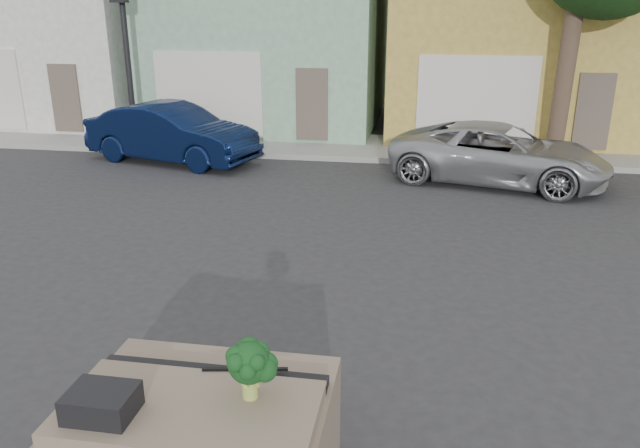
% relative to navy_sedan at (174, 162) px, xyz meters
% --- Properties ---
extents(ground_plane, '(120.00, 120.00, 0.00)m').
position_rel_navy_sedan_xyz_m(ground_plane, '(4.84, -8.31, 0.00)').
color(ground_plane, '#303033').
rests_on(ground_plane, ground).
extents(sidewalk, '(40.00, 3.00, 0.15)m').
position_rel_navy_sedan_xyz_m(sidewalk, '(4.84, 2.19, 0.07)').
color(sidewalk, gray).
rests_on(sidewalk, ground).
extents(townhouse_white, '(7.20, 8.20, 7.55)m').
position_rel_navy_sedan_xyz_m(townhouse_white, '(-6.16, 6.19, 3.77)').
color(townhouse_white, silver).
rests_on(townhouse_white, ground).
extents(townhouse_mint, '(7.20, 8.20, 7.55)m').
position_rel_navy_sedan_xyz_m(townhouse_mint, '(1.34, 6.19, 3.77)').
color(townhouse_mint, '#83AC8D').
rests_on(townhouse_mint, ground).
extents(townhouse_tan, '(7.20, 8.20, 7.55)m').
position_rel_navy_sedan_xyz_m(townhouse_tan, '(8.84, 6.19, 3.77)').
color(townhouse_tan, gold).
rests_on(townhouse_tan, ground).
extents(navy_sedan, '(4.83, 2.76, 1.51)m').
position_rel_navy_sedan_xyz_m(navy_sedan, '(0.00, 0.00, 0.00)').
color(navy_sedan, '#091638').
rests_on(navy_sedan, ground).
extents(silver_pickup, '(5.30, 3.41, 1.36)m').
position_rel_navy_sedan_xyz_m(silver_pickup, '(8.18, -0.68, 0.00)').
color(silver_pickup, '#A6A7AD').
rests_on(silver_pickup, ground).
extents(traffic_signal, '(0.40, 0.40, 5.10)m').
position_rel_navy_sedan_xyz_m(traffic_signal, '(-1.66, 1.19, 2.55)').
color(traffic_signal, black).
rests_on(traffic_signal, ground).
extents(instrument_hump, '(0.48, 0.38, 0.20)m').
position_rel_navy_sedan_xyz_m(instrument_hump, '(4.26, -11.66, 1.22)').
color(instrument_hump, black).
rests_on(instrument_hump, car_dashboard).
extents(wiper_arm, '(0.69, 0.15, 0.02)m').
position_rel_navy_sedan_xyz_m(wiper_arm, '(5.12, -10.93, 1.13)').
color(wiper_arm, black).
rests_on(wiper_arm, car_dashboard).
extents(broccoli, '(0.51, 0.51, 0.47)m').
position_rel_navy_sedan_xyz_m(broccoli, '(5.26, -11.27, 1.35)').
color(broccoli, '#103514').
rests_on(broccoli, car_dashboard).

